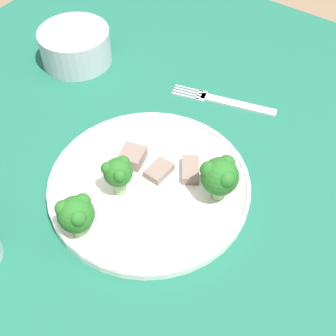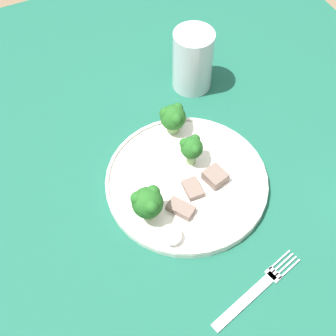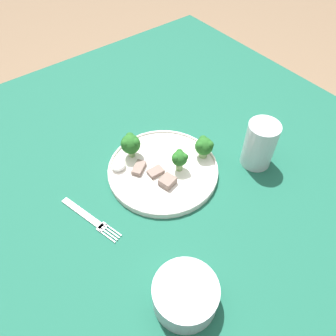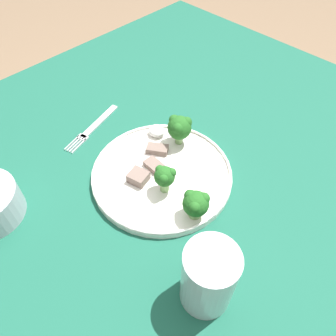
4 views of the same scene
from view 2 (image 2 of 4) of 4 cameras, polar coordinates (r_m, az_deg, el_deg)
The scene contains 12 objects.
ground_plane at distance 1.53m, azimuth -1.29°, elevation -17.39°, with size 8.00×8.00×0.00m, color #7F664C.
table at distance 0.91m, azimuth -2.07°, elevation -4.37°, with size 1.19×1.18×0.77m.
dinner_plate at distance 0.81m, azimuth 2.28°, elevation -1.63°, with size 0.28×0.28×0.02m.
fork at distance 0.74m, azimuth 10.63°, elevation -14.53°, with size 0.07×0.18×0.00m.
drinking_glass at distance 0.94m, azimuth 3.01°, elevation 12.64°, with size 0.08×0.08×0.13m.
broccoli_floret_near_rim_left at distance 0.80m, azimuth 2.91°, elevation 2.44°, with size 0.04×0.04×0.06m.
broccoli_floret_center_left at distance 0.74m, azimuth -2.51°, elevation -4.21°, with size 0.05×0.05×0.07m.
broccoli_floret_back_left at distance 0.85m, azimuth 0.62°, elevation 6.19°, with size 0.05×0.05×0.06m.
meat_slice_front_slice at distance 0.77m, azimuth 1.57°, elevation -4.94°, with size 0.05×0.05×0.01m.
meat_slice_middle_slice at distance 0.81m, azimuth 5.77°, elevation -1.05°, with size 0.04×0.04×0.02m.
meat_slice_rear_slice at distance 0.80m, azimuth 3.04°, elevation -2.53°, with size 0.04×0.03×0.01m.
sauce_dollop at distance 0.75m, azimuth 0.40°, elevation -8.14°, with size 0.04×0.03×0.02m.
Camera 2 is at (0.43, -0.17, 1.46)m, focal length 50.00 mm.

